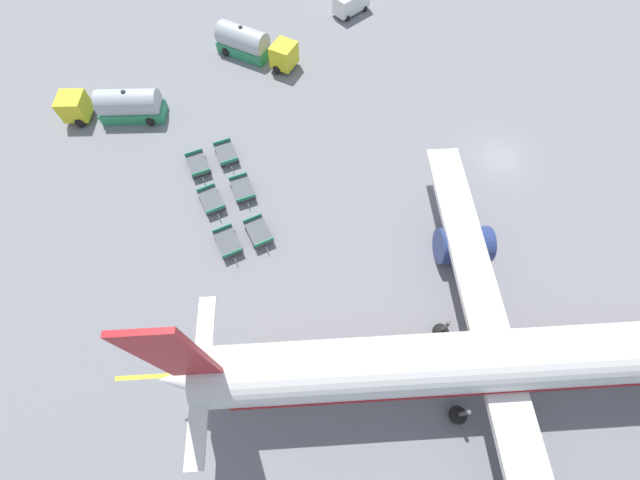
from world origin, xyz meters
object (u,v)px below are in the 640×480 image
Objects in this scene: airplane at (517,360)px; fuel_tanker_primary at (251,45)px; fuel_tanker_secondary at (120,106)px; baggage_dolly_row_mid_a_col_b at (242,189)px; service_van at (351,2)px; baggage_dolly_row_mid_a_col_a at (226,153)px; baggage_dolly_row_near_col_b at (211,200)px; baggage_dolly_row_mid_a_col_c at (259,232)px; baggage_dolly_row_near_col_a at (198,165)px; baggage_dolly_row_near_col_c at (228,242)px.

airplane reaches higher than fuel_tanker_primary.
fuel_tanker_secondary reaches higher than baggage_dolly_row_mid_a_col_b.
baggage_dolly_row_mid_a_col_a is at bearing -40.15° from service_van.
baggage_dolly_row_mid_a_col_a and baggage_dolly_row_mid_a_col_b have the same top height.
airplane is 13.01× the size of baggage_dolly_row_near_col_b.
fuel_tanker_primary is at bearing 116.09° from fuel_tanker_secondary.
baggage_dolly_row_mid_a_col_c is at bearing 12.14° from baggage_dolly_row_mid_a_col_a.
baggage_dolly_row_near_col_a is at bearing -133.56° from baggage_dolly_row_mid_a_col_b.
airplane reaches higher than service_van.
fuel_tanker_primary is at bearing -65.07° from service_van.
baggage_dolly_row_mid_a_col_a is 1.00× the size of baggage_dolly_row_mid_a_col_c.
baggage_dolly_row_near_col_b is 5.15m from baggage_dolly_row_mid_a_col_a.
airplane is at bearing 45.80° from baggage_dolly_row_near_col_b.
baggage_dolly_row_near_col_a is (14.32, -6.54, -0.88)m from fuel_tanker_primary.
service_van reaches higher than baggage_dolly_row_mid_a_col_a.
fuel_tanker_secondary is 2.86× the size of baggage_dolly_row_near_col_b.
service_van is at bearing -179.68° from airplane.
baggage_dolly_row_mid_a_col_c is at bearing 42.68° from baggage_dolly_row_near_col_b.
baggage_dolly_row_near_col_b and baggage_dolly_row_mid_a_col_a have the same top height.
airplane reaches higher than baggage_dolly_row_mid_a_col_b.
baggage_dolly_row_mid_a_col_a is (-22.48, -16.45, -2.95)m from airplane.
baggage_dolly_row_mid_a_col_c is at bearing 29.32° from baggage_dolly_row_near_col_a.
service_van is at bearing 143.43° from baggage_dolly_row_near_col_b.
baggage_dolly_row_near_col_a is 1.00× the size of baggage_dolly_row_mid_a_col_c.
fuel_tanker_primary is 2.51× the size of baggage_dolly_row_mid_a_col_c.
fuel_tanker_primary is at bearing 174.61° from baggage_dolly_row_mid_a_col_c.
fuel_tanker_primary is (-36.01, -12.48, -2.07)m from airplane.
baggage_dolly_row_near_col_b is (-17.60, -18.11, -2.95)m from airplane.
baggage_dolly_row_mid_a_col_a is at bearing 107.06° from baggage_dolly_row_near_col_a.
airplane is 39.22m from fuel_tanker_secondary.
service_van is 30.01m from baggage_dolly_row_near_col_b.
baggage_dolly_row_near_col_a is 1.00× the size of baggage_dolly_row_near_col_b.
fuel_tanker_secondary is (6.50, -13.27, -0.03)m from fuel_tanker_primary.
baggage_dolly_row_near_col_a is at bearing -72.94° from baggage_dolly_row_mid_a_col_a.
baggage_dolly_row_mid_a_col_b is at bearing -139.83° from airplane.
airplane is at bearing 46.61° from baggage_dolly_row_mid_a_col_c.
baggage_dolly_row_near_col_c and baggage_dolly_row_mid_a_col_a have the same top height.
service_van is 27.46m from baggage_dolly_row_near_col_a.
baggage_dolly_row_near_col_a is at bearing -24.55° from fuel_tanker_primary.
fuel_tanker_secondary reaches higher than baggage_dolly_row_near_col_b.
baggage_dolly_row_mid_a_col_b is (23.45, -15.18, -0.72)m from service_van.
baggage_dolly_row_mid_a_col_c is (-0.46, 2.51, 0.00)m from baggage_dolly_row_near_col_c.
service_van reaches higher than baggage_dolly_row_mid_a_col_b.
fuel_tanker_primary is 2.52× the size of baggage_dolly_row_mid_a_col_a.
service_van reaches higher than baggage_dolly_row_near_col_a.
baggage_dolly_row_near_col_b is at bearing -134.20° from airplane.
fuel_tanker_primary is at bearing -160.89° from airplane.
baggage_dolly_row_mid_a_col_a is at bearing -143.81° from airplane.
service_van is (-12.19, 25.52, -0.12)m from fuel_tanker_secondary.
fuel_tanker_secondary is at bearing -63.91° from fuel_tanker_primary.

